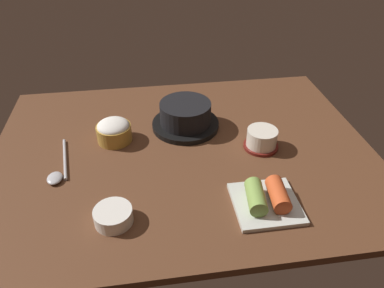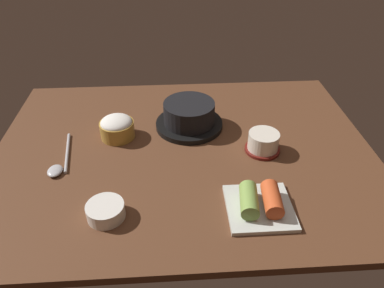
{
  "view_description": "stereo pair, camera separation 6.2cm",
  "coord_description": "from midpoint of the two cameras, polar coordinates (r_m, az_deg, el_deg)",
  "views": [
    {
      "loc": [
        -9.02,
        -76.86,
        59.73
      ],
      "look_at": [
        2.0,
        -2.0,
        5.0
      ],
      "focal_mm": 34.05,
      "sensor_mm": 36.0,
      "label": 1
    },
    {
      "loc": [
        -2.88,
        -77.51,
        59.73
      ],
      "look_at": [
        2.0,
        -2.0,
        5.0
      ],
      "focal_mm": 34.05,
      "sensor_mm": 36.0,
      "label": 2
    }
  ],
  "objects": [
    {
      "name": "rice_bowl",
      "position": [
        1.01,
        -9.97,
        2.6
      ],
      "size": [
        9.38,
        9.38,
        6.25
      ],
      "color": "#B78C38",
      "rests_on": "dining_table"
    },
    {
      "name": "spoon",
      "position": [
        0.95,
        -18.33,
        -3.02
      ],
      "size": [
        4.74,
        18.94,
        1.35
      ],
      "color": "#B7B7BC",
      "rests_on": "dining_table"
    },
    {
      "name": "kimchi_plate",
      "position": [
        0.81,
        12.8,
        -9.08
      ],
      "size": [
        14.16,
        14.16,
        4.88
      ],
      "color": "silver",
      "rests_on": "dining_table"
    },
    {
      "name": "tea_cup_with_saucer",
      "position": [
        0.97,
        12.89,
        0.26
      ],
      "size": [
        9.25,
        9.25,
        5.4
      ],
      "color": "maroon",
      "rests_on": "dining_table"
    },
    {
      "name": "side_bowl_near",
      "position": [
        0.79,
        -11.2,
        -10.25
      ],
      "size": [
        8.07,
        8.07,
        3.26
      ],
      "color": "white",
      "rests_on": "dining_table"
    },
    {
      "name": "dining_table",
      "position": [
        0.97,
        0.57,
        -1.31
      ],
      "size": [
        100.0,
        76.0,
        2.0
      ],
      "primitive_type": "cube",
      "color": "#56331E",
      "rests_on": "ground"
    },
    {
      "name": "stone_pot",
      "position": [
        1.04,
        1.26,
        4.43
      ],
      "size": [
        19.19,
        19.19,
        7.68
      ],
      "color": "black",
      "rests_on": "dining_table"
    }
  ]
}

